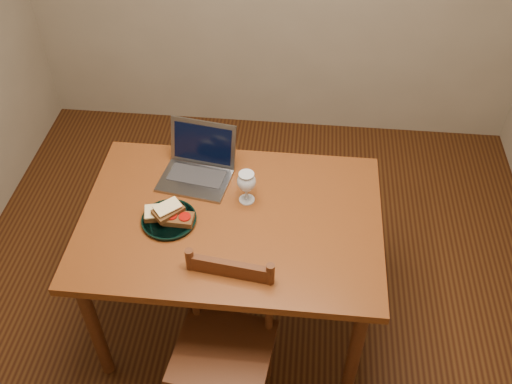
# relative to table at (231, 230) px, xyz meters

# --- Properties ---
(floor) EXTENTS (3.20, 3.20, 0.02)m
(floor) POSITION_rel_table_xyz_m (0.08, 0.05, -0.66)
(floor) COLOR black
(floor) RESTS_ON ground
(table) EXTENTS (1.30, 0.90, 0.74)m
(table) POSITION_rel_table_xyz_m (0.00, 0.00, 0.00)
(table) COLOR #4E220D
(table) RESTS_ON floor
(chair) EXTENTS (0.44, 0.43, 0.43)m
(chair) POSITION_rel_table_xyz_m (0.02, -0.43, -0.19)
(chair) COLOR #3F200D
(chair) RESTS_ON floor
(plate) EXTENTS (0.24, 0.24, 0.02)m
(plate) POSITION_rel_table_xyz_m (-0.26, -0.05, 0.10)
(plate) COLOR black
(plate) RESTS_ON table
(sandwich_cheese) EXTENTS (0.14, 0.10, 0.04)m
(sandwich_cheese) POSITION_rel_table_xyz_m (-0.30, -0.04, 0.13)
(sandwich_cheese) COLOR #381E0C
(sandwich_cheese) RESTS_ON plate
(sandwich_tomato) EXTENTS (0.13, 0.08, 0.04)m
(sandwich_tomato) POSITION_rel_table_xyz_m (-0.21, -0.06, 0.13)
(sandwich_tomato) COLOR #381E0C
(sandwich_tomato) RESTS_ON plate
(sandwich_top) EXTENTS (0.14, 0.14, 0.04)m
(sandwich_top) POSITION_rel_table_xyz_m (-0.26, -0.05, 0.15)
(sandwich_top) COLOR #381E0C
(sandwich_top) RESTS_ON plate
(milk_glass) EXTENTS (0.08, 0.08, 0.16)m
(milk_glass) POSITION_rel_table_xyz_m (0.06, 0.11, 0.17)
(milk_glass) COLOR white
(milk_glass) RESTS_ON table
(laptop) EXTENTS (0.35, 0.33, 0.23)m
(laptop) POSITION_rel_table_xyz_m (-0.18, 0.27, 0.15)
(laptop) COLOR slate
(laptop) RESTS_ON table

